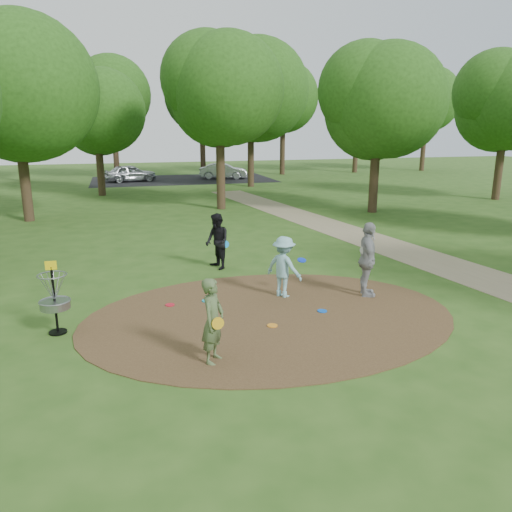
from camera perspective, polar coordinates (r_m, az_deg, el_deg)
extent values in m
plane|color=#2D5119|center=(11.27, 1.65, -6.91)|extent=(100.00, 100.00, 0.00)
cylinder|color=#47301C|center=(11.27, 1.65, -6.87)|extent=(8.40, 8.40, 0.02)
cube|color=#8C7A5B|center=(15.94, 22.29, -1.51)|extent=(7.55, 39.89, 0.01)
cube|color=black|center=(40.54, -8.36, 8.65)|extent=(14.00, 8.00, 0.01)
imported|color=#4E6239|center=(8.95, -4.95, -7.41)|extent=(0.63, 0.69, 1.58)
cylinder|color=gold|center=(8.73, -4.38, -7.68)|extent=(0.22, 0.06, 0.22)
imported|color=#83BCC4|center=(12.32, 3.19, -1.26)|extent=(1.05, 1.14, 1.54)
cylinder|color=#0C2ED4|center=(12.49, 5.25, -0.47)|extent=(0.23, 0.23, 0.08)
imported|color=black|center=(14.79, -4.46, 1.67)|extent=(0.81, 0.94, 1.66)
cylinder|color=#0D94EC|center=(14.83, -3.51, 1.35)|extent=(0.23, 0.10, 0.22)
imported|color=#98989B|center=(12.61, 12.62, -0.42)|extent=(0.80, 1.19, 1.88)
cylinder|color=silver|center=(12.46, 12.27, 0.66)|extent=(0.23, 0.09, 0.22)
cylinder|color=#19A2C8|center=(12.21, -5.69, -5.10)|extent=(0.22, 0.22, 0.02)
cylinder|color=blue|center=(11.60, 7.58, -6.24)|extent=(0.22, 0.22, 0.02)
cylinder|color=red|center=(12.06, -9.81, -5.52)|extent=(0.22, 0.22, 0.02)
imported|color=#AAAEB2|center=(39.60, -14.15, 9.17)|extent=(4.06, 2.31, 1.30)
imported|color=#999DA0|center=(40.63, -3.76, 9.67)|extent=(3.99, 2.24, 1.24)
cylinder|color=orange|center=(10.71, 1.88, -7.95)|extent=(0.22, 0.22, 0.02)
cylinder|color=black|center=(10.96, -22.01, -4.91)|extent=(0.05, 0.05, 1.35)
cylinder|color=black|center=(11.18, -21.68, -8.08)|extent=(0.36, 0.36, 0.04)
cylinder|color=gray|center=(10.98, -21.98, -5.18)|extent=(0.60, 0.60, 0.16)
torus|color=gray|center=(10.95, -22.02, -4.78)|extent=(0.63, 0.63, 0.03)
torus|color=gray|center=(10.79, -22.30, -2.03)|extent=(0.58, 0.58, 0.02)
cube|color=yellow|center=(10.74, -22.40, -1.00)|extent=(0.22, 0.02, 0.18)
cylinder|color=#332316|center=(24.42, -24.92, 8.05)|extent=(0.44, 0.44, 3.80)
sphere|color=#214713|center=(24.35, -25.86, 16.45)|extent=(6.16, 6.16, 6.16)
cylinder|color=#332316|center=(25.61, -4.07, 10.03)|extent=(0.44, 0.44, 4.18)
sphere|color=#214713|center=(25.57, -4.22, 18.04)|extent=(5.40, 5.40, 5.40)
cylinder|color=#332316|center=(25.24, 13.36, 8.96)|extent=(0.44, 0.44, 3.61)
sphere|color=#214713|center=(25.14, 13.81, 16.38)|extent=(5.32, 5.32, 5.32)
cylinder|color=#332316|center=(32.11, -17.38, 9.67)|extent=(0.44, 0.44, 3.42)
sphere|color=#214713|center=(32.02, -17.81, 15.14)|extent=(4.95, 4.95, 4.95)
cylinder|color=#332316|center=(35.26, -0.60, 11.48)|extent=(0.44, 0.44, 4.37)
sphere|color=#214713|center=(35.27, -0.62, 18.11)|extent=(6.88, 6.88, 6.88)
cylinder|color=#332316|center=(32.06, 26.03, 9.20)|extent=(0.44, 0.44, 3.80)
sphere|color=#214713|center=(32.00, 26.73, 15.22)|extent=(5.41, 5.41, 5.41)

